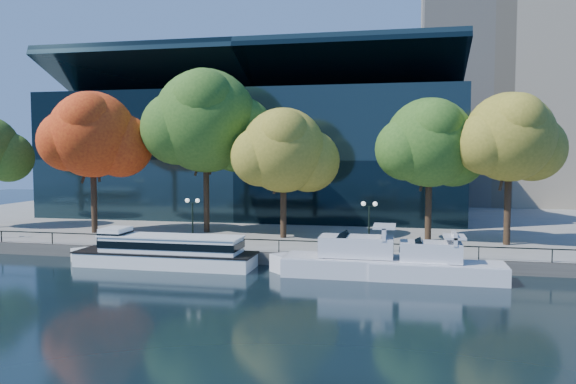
% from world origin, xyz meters
% --- Properties ---
extents(ground, '(160.00, 160.00, 0.00)m').
position_xyz_m(ground, '(0.00, 0.00, 0.00)').
color(ground, black).
rests_on(ground, ground).
extents(promenade, '(90.00, 67.08, 1.00)m').
position_xyz_m(promenade, '(0.00, 36.38, 0.50)').
color(promenade, slate).
rests_on(promenade, ground).
extents(railing, '(88.20, 0.08, 0.99)m').
position_xyz_m(railing, '(0.00, 3.25, 1.94)').
color(railing, black).
rests_on(railing, promenade).
extents(convention_building, '(50.00, 24.57, 21.43)m').
position_xyz_m(convention_building, '(-4.00, 31.79, 8.51)').
color(convention_building, black).
rests_on(convention_building, ground).
extents(tour_boat, '(15.48, 3.45, 2.94)m').
position_xyz_m(tour_boat, '(-3.83, 0.78, 1.25)').
color(tour_boat, white).
rests_on(tour_boat, ground).
extents(cruiser_near, '(12.83, 3.30, 3.72)m').
position_xyz_m(cruiser_near, '(11.37, 0.50, 1.15)').
color(cruiser_near, silver).
rests_on(cruiser_near, ground).
extents(cruiser_far, '(10.35, 2.87, 3.38)m').
position_xyz_m(cruiser_far, '(16.46, 0.21, 1.07)').
color(cruiser_far, silver).
rests_on(cruiser_far, ground).
extents(tree_1, '(10.44, 8.56, 13.76)m').
position_xyz_m(tree_1, '(-14.95, 10.12, 10.40)').
color(tree_1, black).
rests_on(tree_1, promenade).
extents(tree_2, '(12.63, 10.35, 15.98)m').
position_xyz_m(tree_2, '(-4.31, 12.82, 11.71)').
color(tree_2, black).
rests_on(tree_2, promenade).
extents(tree_3, '(9.70, 7.96, 11.93)m').
position_xyz_m(tree_3, '(3.86, 10.74, 8.87)').
color(tree_3, black).
rests_on(tree_3, promenade).
extents(tree_4, '(9.88, 8.10, 12.67)m').
position_xyz_m(tree_4, '(16.87, 11.85, 9.55)').
color(tree_4, black).
rests_on(tree_4, promenade).
extents(tree_5, '(9.40, 7.70, 12.90)m').
position_xyz_m(tree_5, '(23.34, 10.74, 9.97)').
color(tree_5, black).
rests_on(tree_5, promenade).
extents(lamp_1, '(1.26, 0.36, 4.03)m').
position_xyz_m(lamp_1, '(-2.67, 4.50, 3.98)').
color(lamp_1, black).
rests_on(lamp_1, promenade).
extents(lamp_2, '(1.26, 0.36, 4.03)m').
position_xyz_m(lamp_2, '(11.94, 4.50, 3.98)').
color(lamp_2, black).
rests_on(lamp_2, promenade).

